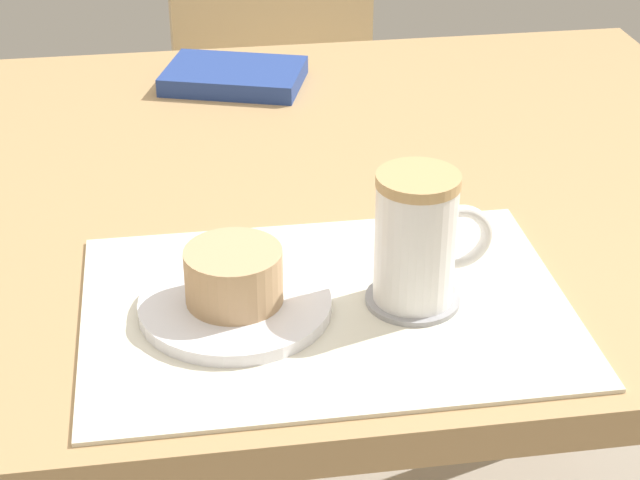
# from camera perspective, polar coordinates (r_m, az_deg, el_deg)

# --- Properties ---
(dining_table) EXTENTS (1.26, 0.89, 0.75)m
(dining_table) POSITION_cam_1_polar(r_m,az_deg,el_deg) (1.22, -4.29, -0.07)
(dining_table) COLOR tan
(dining_table) RESTS_ON ground_plane
(wooden_chair) EXTENTS (0.46, 0.46, 0.83)m
(wooden_chair) POSITION_cam_1_polar(r_m,az_deg,el_deg) (2.01, -1.62, 5.76)
(wooden_chair) COLOR #D1B27F
(wooden_chair) RESTS_ON ground_plane
(placemat) EXTENTS (0.43, 0.31, 0.00)m
(placemat) POSITION_cam_1_polar(r_m,az_deg,el_deg) (0.96, 0.36, -3.66)
(placemat) COLOR silver
(placemat) RESTS_ON dining_table
(pastry_plate) EXTENTS (0.17, 0.17, 0.01)m
(pastry_plate) POSITION_cam_1_polar(r_m,az_deg,el_deg) (0.95, -4.55, -3.48)
(pastry_plate) COLOR white
(pastry_plate) RESTS_ON placemat
(pastry) EXTENTS (0.09, 0.09, 0.05)m
(pastry) POSITION_cam_1_polar(r_m,az_deg,el_deg) (0.94, -4.62, -1.90)
(pastry) COLOR tan
(pastry) RESTS_ON pastry_plate
(coffee_coaster) EXTENTS (0.09, 0.09, 0.00)m
(coffee_coaster) POSITION_cam_1_polar(r_m,az_deg,el_deg) (0.97, 4.95, -3.15)
(coffee_coaster) COLOR #99999E
(coffee_coaster) RESTS_ON placemat
(coffee_mug) EXTENTS (0.11, 0.07, 0.12)m
(coffee_mug) POSITION_cam_1_polar(r_m,az_deg,el_deg) (0.94, 5.27, 0.14)
(coffee_mug) COLOR white
(coffee_mug) RESTS_ON coffee_coaster
(small_book) EXTENTS (0.21, 0.17, 0.02)m
(small_book) POSITION_cam_1_polar(r_m,az_deg,el_deg) (1.45, -4.60, 8.71)
(small_book) COLOR navy
(small_book) RESTS_ON dining_table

